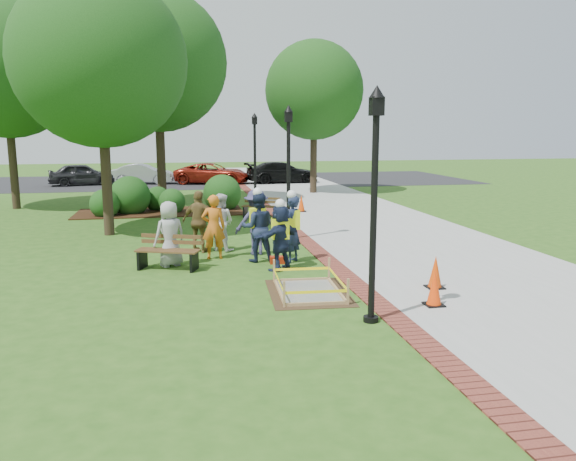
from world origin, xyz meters
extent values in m
plane|color=#285116|center=(0.00, 0.00, 0.00)|extent=(100.00, 100.00, 0.00)
cube|color=#9E9E99|center=(5.00, 10.00, 0.01)|extent=(6.00, 60.00, 0.02)
cube|color=maroon|center=(1.75, 10.00, 0.01)|extent=(0.50, 60.00, 0.03)
cube|color=#381E0F|center=(-3.00, 12.00, 0.02)|extent=(7.00, 3.00, 0.05)
cube|color=black|center=(0.00, 27.00, 0.00)|extent=(36.00, 12.00, 0.01)
cube|color=#47331E|center=(0.53, -0.97, 0.00)|extent=(1.84, 2.40, 0.01)
cube|color=gray|center=(0.53, -0.97, 0.02)|extent=(1.31, 1.87, 0.04)
cube|color=tan|center=(0.53, -0.97, 0.04)|extent=(1.43, 2.00, 0.08)
cube|color=tan|center=(0.53, -0.97, 0.28)|extent=(1.47, 2.03, 0.55)
cube|color=yellow|center=(0.53, -0.97, 0.30)|extent=(1.41, 1.98, 0.06)
cube|color=brown|center=(-2.50, 1.74, 0.49)|extent=(1.66, 1.00, 0.04)
cube|color=brown|center=(-2.41, 1.98, 0.74)|extent=(1.51, 0.60, 0.26)
cube|color=black|center=(-2.50, 1.74, 0.23)|extent=(1.55, 1.01, 0.47)
cube|color=#543C1C|center=(1.04, 9.76, 0.46)|extent=(1.55, 1.02, 0.04)
cube|color=#543C1C|center=(1.14, 9.98, 0.69)|extent=(1.39, 0.65, 0.24)
cube|color=black|center=(1.04, 9.76, 0.22)|extent=(1.45, 1.01, 0.44)
cube|color=black|center=(2.80, -2.36, 0.02)|extent=(0.37, 0.37, 0.05)
cone|color=#FF3D08|center=(2.80, -2.36, 0.39)|extent=(0.29, 0.29, 0.69)
cube|color=black|center=(3.38, -1.18, 0.02)|extent=(0.38, 0.38, 0.05)
cone|color=#E54007|center=(3.38, -1.18, 0.40)|extent=(0.30, 0.30, 0.70)
cube|color=black|center=(2.98, 11.01, 0.02)|extent=(0.38, 0.38, 0.05)
cone|color=#F94507|center=(2.98, 11.01, 0.40)|extent=(0.30, 0.30, 0.69)
cube|color=#9F230C|center=(0.33, 1.84, 0.10)|extent=(0.40, 0.24, 0.19)
cylinder|color=black|center=(1.25, -3.00, 1.90)|extent=(0.12, 0.12, 3.80)
cube|color=black|center=(1.25, -3.00, 3.90)|extent=(0.22, 0.22, 0.32)
cone|color=black|center=(1.25, -3.00, 4.15)|extent=(0.28, 0.28, 0.22)
cylinder|color=black|center=(1.25, -3.00, 0.05)|extent=(0.28, 0.28, 0.10)
cylinder|color=black|center=(1.25, 5.00, 1.90)|extent=(0.12, 0.12, 3.80)
cube|color=black|center=(1.25, 5.00, 3.90)|extent=(0.22, 0.22, 0.32)
cone|color=black|center=(1.25, 5.00, 4.15)|extent=(0.28, 0.28, 0.22)
cylinder|color=black|center=(1.25, 5.00, 0.05)|extent=(0.28, 0.28, 0.10)
cylinder|color=black|center=(1.25, 13.00, 1.90)|extent=(0.12, 0.12, 3.80)
cube|color=black|center=(1.25, 13.00, 3.90)|extent=(0.22, 0.22, 0.32)
cone|color=black|center=(1.25, 13.00, 4.15)|extent=(0.28, 0.28, 0.22)
cylinder|color=black|center=(1.25, 13.00, 0.05)|extent=(0.28, 0.28, 0.10)
cylinder|color=#3D2D1E|center=(-4.53, 7.03, 2.34)|extent=(0.33, 0.33, 4.69)
sphere|color=#184313|center=(-4.53, 7.03, 5.69)|extent=(5.58, 5.58, 5.58)
cylinder|color=#3D2D1E|center=(-2.97, 14.62, 2.70)|extent=(0.41, 0.41, 5.40)
sphere|color=#184313|center=(-2.97, 14.62, 6.56)|extent=(6.35, 6.35, 6.35)
cylinder|color=#3D2D1E|center=(5.24, 18.21, 2.32)|extent=(0.37, 0.37, 4.64)
sphere|color=#184313|center=(5.24, 18.21, 5.63)|extent=(5.38, 5.38, 5.38)
cylinder|color=#3D2D1E|center=(-9.40, 14.48, 2.55)|extent=(0.34, 0.34, 5.10)
sphere|color=#184313|center=(-9.40, 14.48, 6.19)|extent=(6.13, 6.13, 6.13)
sphere|color=#184313|center=(-5.17, 11.24, 0.00)|extent=(1.22, 1.22, 1.22)
sphere|color=#184313|center=(-4.23, 11.97, 0.00)|extent=(1.72, 1.72, 1.72)
sphere|color=#184313|center=(-2.50, 11.81, 0.00)|extent=(1.13, 1.13, 1.13)
sphere|color=#184313|center=(-0.30, 12.44, 0.00)|extent=(1.68, 1.68, 1.68)
sphere|color=#184313|center=(-3.12, 12.76, 0.00)|extent=(1.14, 1.14, 1.14)
imported|color=#9F9F9F|center=(-2.44, 2.10, 0.85)|extent=(0.64, 0.55, 1.70)
imported|color=orange|center=(-1.27, 2.75, 0.89)|extent=(0.57, 0.38, 1.77)
imported|color=silver|center=(-1.01, 3.77, 0.84)|extent=(0.64, 0.59, 1.68)
imported|color=brown|center=(-1.62, 3.64, 0.90)|extent=(0.68, 0.59, 1.79)
imported|color=#38345C|center=(-0.05, 3.07, 0.92)|extent=(0.60, 0.40, 1.84)
imported|color=#1A2143|center=(0.29, 1.17, 0.83)|extent=(0.63, 0.60, 1.66)
cube|color=#D7EB13|center=(0.29, 1.17, 1.07)|extent=(0.42, 0.26, 0.52)
sphere|color=white|center=(0.29, 1.17, 1.69)|extent=(0.25, 0.25, 0.25)
imported|color=#1A2244|center=(0.74, 1.96, 0.89)|extent=(0.65, 0.68, 1.79)
cube|color=#D7EB13|center=(0.74, 1.96, 1.15)|extent=(0.42, 0.26, 0.52)
sphere|color=white|center=(0.74, 1.96, 1.81)|extent=(0.25, 0.25, 0.25)
imported|color=#16223A|center=(-0.13, 2.20, 0.92)|extent=(0.62, 0.42, 1.85)
cube|color=#D7EB13|center=(-0.13, 2.20, 1.19)|extent=(0.42, 0.26, 0.52)
sphere|color=white|center=(-0.13, 2.20, 1.87)|extent=(0.25, 0.25, 0.25)
imported|color=#2B2B2D|center=(-8.25, 25.33, 0.00)|extent=(2.95, 5.01, 1.53)
imported|color=#B0AFB5|center=(-4.51, 25.48, 0.00)|extent=(2.41, 4.56, 1.42)
imported|color=maroon|center=(-0.01, 24.77, 0.00)|extent=(3.07, 4.89, 1.48)
imported|color=black|center=(4.57, 24.43, 0.00)|extent=(2.45, 4.85, 1.53)
camera|label=1|loc=(-2.14, -12.45, 3.50)|focal=35.00mm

